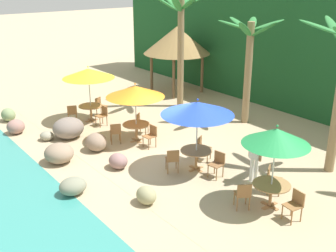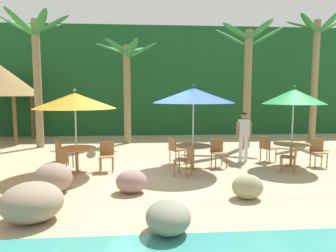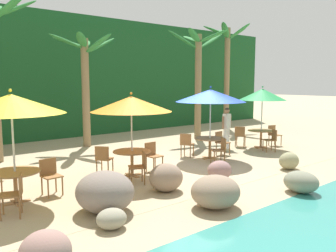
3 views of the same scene
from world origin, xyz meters
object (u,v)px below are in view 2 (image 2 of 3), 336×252
object	(u,v)px
palm_tree_nearest	(37,60)
palm_tree_fourth	(316,62)
palm_tree_second	(126,74)
chair_blue_seaward	(218,151)
dining_table_orange	(77,152)
chair_orange_inland	(62,152)
chair_orange_left	(59,162)
chair_blue_left	(186,158)
umbrella_blue	(193,96)
dining_table_green	(291,147)
chair_orange_seaward	(107,154)
chair_blue_inland	(175,149)
waiter_in_white	(244,133)
chair_green_left	(291,156)
umbrella_orange	(75,101)
umbrella_green	(294,97)
chair_green_inland	(267,147)
palm_tree_third	(248,68)
dining_table_blue	(193,149)
palapa_hut	(0,81)
chair_green_seaward	(318,150)

from	to	relation	value
palm_tree_nearest	palm_tree_fourth	xyz separation A→B (m)	(12.77, 1.00, 0.12)
palm_tree_second	chair_blue_seaward	bearing A→B (deg)	-56.75
dining_table_orange	chair_orange_inland	xyz separation A→B (m)	(-0.59, 0.62, -0.10)
palm_tree_fourth	chair_orange_left	bearing A→B (deg)	-149.43
chair_orange_left	chair_blue_left	world-z (taller)	same
umbrella_blue	dining_table_green	world-z (taller)	umbrella_blue
chair_orange_seaward	palm_tree_fourth	world-z (taller)	palm_tree_fourth
chair_blue_inland	waiter_in_white	world-z (taller)	waiter_in_white
chair_orange_left	chair_blue_inland	size ratio (longest dim) A/B	1.00
chair_blue_inland	palm_tree_nearest	bearing A→B (deg)	147.75
chair_green_left	palm_tree_fourth	distance (m)	7.83
chair_orange_left	chair_blue_seaward	world-z (taller)	same
dining_table_orange	waiter_in_white	distance (m)	5.41
dining_table_green	chair_green_left	xyz separation A→B (m)	(-0.38, -0.77, -0.10)
umbrella_orange	chair_orange_inland	bearing A→B (deg)	133.95
chair_orange_left	umbrella_green	bearing A→B (deg)	9.10
chair_blue_seaward	chair_orange_seaward	bearing A→B (deg)	-175.45
chair_green_inland	palm_tree_third	bearing A→B (deg)	85.40
chair_orange_left	dining_table_blue	xyz separation A→B (m)	(3.71, 1.00, 0.10)
umbrella_green	chair_blue_left	bearing A→B (deg)	-165.58
chair_orange_seaward	chair_green_inland	world-z (taller)	same
umbrella_orange	umbrella_blue	distance (m)	3.45
palm_tree_nearest	palapa_hut	distance (m)	2.92
chair_blue_left	palm_tree_nearest	distance (m)	8.22
palm_tree_third	chair_orange_seaward	bearing A→B (deg)	-146.27
palm_tree_third	waiter_in_white	size ratio (longest dim) A/B	3.03
chair_blue_left	chair_green_inland	world-z (taller)	same
umbrella_green	palm_tree_fourth	bearing A→B (deg)	54.67
chair_blue_seaward	palm_tree_second	xyz separation A→B (m)	(-3.14, 4.79, 2.68)
dining_table_green	palm_tree_third	distance (m)	4.47
umbrella_orange	palm_tree_fourth	xyz separation A→B (m)	(10.21, 5.38, 1.75)
chair_blue_left	palm_tree_second	world-z (taller)	palm_tree_second
dining_table_green	palm_tree_fourth	distance (m)	7.03
dining_table_blue	waiter_in_white	xyz separation A→B (m)	(1.86, 0.85, 0.37)
dining_table_blue	palm_tree_second	xyz separation A→B (m)	(-2.31, 5.00, 2.58)
chair_orange_seaward	dining_table_green	bearing A→B (deg)	1.57
palm_tree_second	palm_tree_fourth	size ratio (longest dim) A/B	0.78
palm_tree_second	palapa_hut	world-z (taller)	palm_tree_second
palm_tree_third	chair_green_seaward	bearing A→B (deg)	-71.97
dining_table_orange	chair_blue_seaward	size ratio (longest dim) A/B	1.26
umbrella_green	palapa_hut	bearing A→B (deg)	153.51
chair_blue_left	umbrella_green	size ratio (longest dim) A/B	0.34
chair_orange_seaward	palm_tree_third	xyz separation A→B (m)	(5.46, 3.65, 2.89)
palm_tree_third	palm_tree_fourth	bearing A→B (deg)	22.33
chair_blue_inland	chair_blue_left	distance (m)	1.51
palm_tree_second	palapa_hut	xyz separation A→B (m)	(-5.98, 0.80, -0.27)
chair_blue_inland	chair_green_seaward	world-z (taller)	same
chair_blue_left	palapa_hut	bearing A→B (deg)	140.38
palm_tree_fourth	umbrella_green	bearing A→B (deg)	-125.33
dining_table_blue	waiter_in_white	distance (m)	2.08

